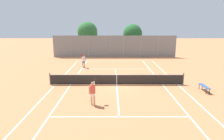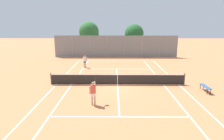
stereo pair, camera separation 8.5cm
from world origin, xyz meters
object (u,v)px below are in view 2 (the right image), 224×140
object	(u,v)px
loose_tennis_ball_0	(115,62)
loose_tennis_ball_1	(124,83)
courtside_bench	(205,87)
tennis_net	(118,79)
tree_behind_left	(90,32)
player_far_left	(85,60)
tree_behind_right	(135,34)
player_near_side	(93,92)

from	to	relation	value
loose_tennis_ball_0	loose_tennis_ball_1	distance (m)	10.82
courtside_bench	loose_tennis_ball_0	bearing A→B (deg)	118.97
tennis_net	tree_behind_left	xyz separation A→B (m)	(-4.64, 18.77, 3.36)
tree_behind_left	loose_tennis_ball_0	bearing A→B (deg)	-59.71
player_far_left	tree_behind_right	bearing A→B (deg)	57.12
player_far_left	tree_behind_left	size ratio (longest dim) A/B	0.31
player_far_left	player_near_side	bearing A→B (deg)	-79.17
loose_tennis_ball_1	tree_behind_left	distance (m)	19.62
tree_behind_right	loose_tennis_ball_0	bearing A→B (deg)	-114.95
tennis_net	loose_tennis_ball_1	xyz separation A→B (m)	(0.63, 0.26, -0.48)
loose_tennis_ball_1	player_near_side	bearing A→B (deg)	-115.51
tennis_net	player_far_left	size ratio (longest dim) A/B	6.76
loose_tennis_ball_0	tree_behind_right	xyz separation A→B (m)	(3.44, 7.39, 3.55)
tree_behind_right	player_far_left	bearing A→B (deg)	-122.88
courtside_bench	player_near_side	bearing A→B (deg)	-162.35
tennis_net	tree_behind_left	size ratio (longest dim) A/B	2.09
tennis_net	courtside_bench	size ratio (longest dim) A/B	8.00
tennis_net	tree_behind_right	xyz separation A→B (m)	(3.30, 18.44, 3.07)
loose_tennis_ball_0	tree_behind_left	bearing A→B (deg)	120.29
player_far_left	courtside_bench	world-z (taller)	player_far_left
loose_tennis_ball_0	courtside_bench	distance (m)	14.75
tree_behind_left	courtside_bench	bearing A→B (deg)	-60.53
player_far_left	loose_tennis_ball_1	world-z (taller)	player_far_left
loose_tennis_ball_0	player_far_left	bearing A→B (deg)	-134.83
courtside_bench	tree_behind_right	bearing A→B (deg)	100.35
courtside_bench	tree_behind_left	xyz separation A→B (m)	(-11.65, 20.61, 3.46)
loose_tennis_ball_0	tree_behind_left	world-z (taller)	tree_behind_left
player_near_side	tree_behind_left	distance (m)	23.75
tennis_net	loose_tennis_ball_0	distance (m)	11.07
loose_tennis_ball_1	tree_behind_left	size ratio (longest dim) A/B	0.01
tennis_net	loose_tennis_ball_0	bearing A→B (deg)	90.68
loose_tennis_ball_1	tree_behind_right	world-z (taller)	tree_behind_right
tennis_net	tree_behind_left	bearing A→B (deg)	103.88
player_far_left	loose_tennis_ball_1	size ratio (longest dim) A/B	26.88
tennis_net	tree_behind_right	bearing A→B (deg)	79.84
player_near_side	tree_behind_right	bearing A→B (deg)	77.76
loose_tennis_ball_0	tree_behind_right	size ratio (longest dim) A/B	0.01
player_far_left	courtside_bench	size ratio (longest dim) A/B	1.18
loose_tennis_ball_0	courtside_bench	xyz separation A→B (m)	(7.14, -12.90, 0.38)
player_near_side	player_far_left	size ratio (longest dim) A/B	1.00
player_far_left	loose_tennis_ball_1	xyz separation A→B (m)	(4.59, -6.94, -0.89)
loose_tennis_ball_0	courtside_bench	world-z (taller)	courtside_bench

